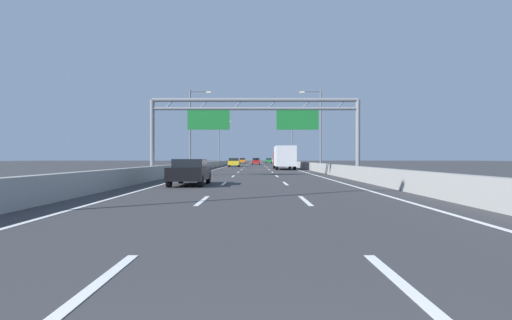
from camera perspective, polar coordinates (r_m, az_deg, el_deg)
name	(u,v)px	position (r m, az deg, el deg)	size (l,w,h in m)	color
ground_plane	(256,164)	(100.80, -0.07, -0.56)	(260.00, 260.00, 0.00)	#38383A
lane_dash_left_0	(90,289)	(4.91, -23.59, -17.35)	(0.16, 3.00, 0.01)	white
lane_dash_left_1	(202,201)	(13.51, -8.05, -6.04)	(0.16, 3.00, 0.01)	white
lane_dash_left_2	(224,183)	(22.42, -4.84, -3.52)	(0.16, 3.00, 0.01)	white
lane_dash_left_3	(233,176)	(31.38, -3.46, -2.43)	(0.16, 3.00, 0.01)	white
lane_dash_left_4	(238,172)	(40.36, -2.69, -1.83)	(0.16, 3.00, 0.01)	white
lane_dash_left_5	(241,170)	(49.35, -2.21, -1.44)	(0.16, 3.00, 0.01)	white
lane_dash_left_6	(244,168)	(58.34, -1.87, -1.18)	(0.16, 3.00, 0.01)	white
lane_dash_left_7	(245,167)	(67.33, -1.63, -0.98)	(0.16, 3.00, 0.01)	white
lane_dash_left_8	(246,166)	(76.33, -1.44, -0.83)	(0.16, 3.00, 0.01)	white
lane_dash_left_9	(247,165)	(85.33, -1.29, -0.71)	(0.16, 3.00, 0.01)	white
lane_dash_left_10	(248,164)	(94.32, -1.17, -0.62)	(0.16, 3.00, 0.01)	white
lane_dash_left_11	(249,164)	(103.32, -1.07, -0.54)	(0.16, 3.00, 0.01)	white
lane_dash_left_12	(249,163)	(112.32, -0.99, -0.47)	(0.16, 3.00, 0.01)	white
lane_dash_left_13	(250,163)	(121.32, -0.92, -0.42)	(0.16, 3.00, 0.01)	white
lane_dash_left_14	(250,162)	(130.31, -0.85, -0.37)	(0.16, 3.00, 0.01)	white
lane_dash_left_15	(251,162)	(139.31, -0.80, -0.33)	(0.16, 3.00, 0.01)	white
lane_dash_left_16	(251,162)	(148.31, -0.75, -0.29)	(0.16, 3.00, 0.01)	white
lane_dash_left_17	(251,162)	(157.31, -0.71, -0.26)	(0.16, 3.00, 0.01)	white
lane_dash_right_0	(408,289)	(4.86, 21.84, -17.55)	(0.16, 3.00, 0.01)	white
lane_dash_right_1	(305,201)	(13.49, 7.36, -6.05)	(0.16, 3.00, 0.01)	white
lane_dash_right_2	(285,183)	(22.41, 4.39, -3.52)	(0.16, 3.00, 0.01)	white
lane_dash_right_3	(277,176)	(31.37, 3.13, -2.43)	(0.16, 3.00, 0.01)	white
lane_dash_right_4	(272,172)	(40.36, 2.42, -1.83)	(0.16, 3.00, 0.01)	white
lane_dash_right_5	(269,170)	(49.34, 1.97, -1.44)	(0.16, 3.00, 0.01)	white
lane_dash_right_6	(267,168)	(58.34, 1.66, -1.18)	(0.16, 3.00, 0.01)	white
lane_dash_right_7	(266,167)	(67.33, 1.44, -0.98)	(0.16, 3.00, 0.01)	white
lane_dash_right_8	(264,166)	(76.33, 1.26, -0.83)	(0.16, 3.00, 0.01)	white
lane_dash_right_9	(263,165)	(85.32, 1.13, -0.71)	(0.16, 3.00, 0.01)	white
lane_dash_right_10	(263,164)	(94.32, 1.02, -0.62)	(0.16, 3.00, 0.01)	white
lane_dash_right_11	(262,164)	(103.32, 0.93, -0.54)	(0.16, 3.00, 0.01)	white
lane_dash_right_12	(262,163)	(112.32, 0.85, -0.47)	(0.16, 3.00, 0.01)	white
lane_dash_right_13	(261,163)	(121.31, 0.78, -0.42)	(0.16, 3.00, 0.01)	white
lane_dash_right_14	(261,162)	(130.31, 0.73, -0.37)	(0.16, 3.00, 0.01)	white
lane_dash_right_15	(261,162)	(139.31, 0.68, -0.33)	(0.16, 3.00, 0.01)	white
lane_dash_right_16	(260,162)	(148.31, 0.64, -0.29)	(0.16, 3.00, 0.01)	white
lane_dash_right_17	(260,162)	(157.31, 0.60, -0.26)	(0.16, 3.00, 0.01)	white
edge_line_left	(233,164)	(88.96, -3.46, -0.67)	(0.16, 176.00, 0.01)	white
edge_line_right	(278,164)	(88.96, 3.31, -0.67)	(0.16, 176.00, 0.01)	white
barrier_left	(232,162)	(111.02, -3.63, -0.24)	(0.45, 220.00, 0.95)	#9E9E99
barrier_right	(279,162)	(111.01, 3.49, -0.24)	(0.45, 220.00, 0.95)	#9E9E99
sign_gantry	(254,117)	(30.97, -0.24, 6.48)	(17.01, 0.36, 6.36)	gray
streetlamp_left_mid	(192,125)	(45.61, -9.59, 5.19)	(2.58, 0.28, 9.50)	slate
streetlamp_right_mid	(318,125)	(45.59, 9.34, 5.19)	(2.58, 0.28, 9.50)	slate
streetlamp_left_far	(220,140)	(80.72, -5.40, 3.06)	(2.58, 0.28, 9.50)	slate
streetlamp_right_far	(291,140)	(80.70, 5.23, 3.06)	(2.58, 0.28, 9.50)	slate
orange_car	(242,161)	(110.42, -2.06, -0.08)	(1.71, 4.12, 1.55)	orange
red_car	(256,161)	(86.54, -0.01, -0.19)	(1.77, 4.37, 1.53)	red
green_car	(269,161)	(112.12, 1.89, -0.09)	(1.79, 4.70, 1.46)	#1E7A38
black_car	(190,171)	(21.25, -9.88, -1.70)	(1.84, 4.16, 1.44)	black
yellow_car	(234,162)	(65.68, -3.34, -0.35)	(1.85, 4.41, 1.51)	yellow
box_truck	(284,157)	(50.32, 4.19, 0.48)	(2.49, 8.83, 3.03)	#B21E19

